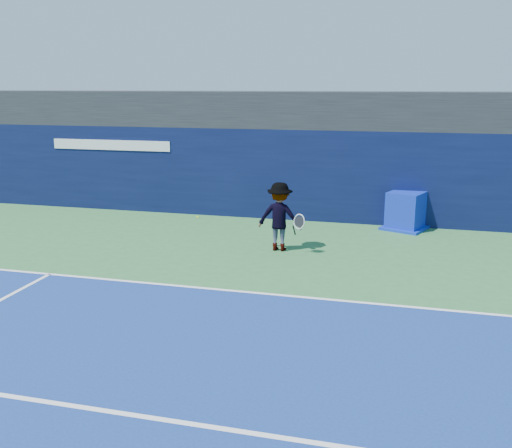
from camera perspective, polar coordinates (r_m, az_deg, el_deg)
name	(u,v)px	position (r m, az deg, el deg)	size (l,w,h in m)	color
ground	(206,354)	(9.89, -5.05, -12.81)	(80.00, 80.00, 0.00)	#306C37
baseline	(251,292)	(12.52, -0.47, -6.86)	(24.00, 0.10, 0.01)	white
service_line	(157,419)	(8.27, -9.88, -18.64)	(24.00, 0.10, 0.01)	white
stadium_band	(314,109)	(20.07, 5.86, 11.34)	(36.00, 3.00, 1.20)	black
back_wall_assembly	(308,174)	(19.28, 5.25, 4.99)	(36.00, 1.03, 3.00)	#091033
equipment_cart	(405,212)	(18.45, 14.71, 1.15)	(1.59, 1.59, 1.18)	#0B20A5
tennis_player	(280,217)	(15.48, 2.39, 0.74)	(1.38, 0.76, 1.87)	silver
tennis_ball	(198,217)	(15.08, -5.86, 0.71)	(0.06, 0.06, 0.06)	#B9D517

